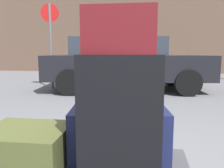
% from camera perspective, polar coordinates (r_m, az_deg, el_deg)
% --- Properties ---
extents(suitcase_black_stacked_top, '(0.46, 0.28, 0.69)m').
position_cam_1_polar(suitcase_black_stacked_top, '(1.24, 1.86, -8.79)').
color(suitcase_black_stacked_top, black).
rests_on(suitcase_black_stacked_top, luggage_cart).
extents(suitcase_olive_rear_right, '(0.53, 0.44, 0.24)m').
position_cam_1_polar(suitcase_olive_rear_right, '(1.55, -20.91, -14.70)').
color(suitcase_olive_rear_right, '#4C5128').
rests_on(suitcase_olive_rear_right, luggage_cart).
extents(duffel_bag_navy_front_left, '(0.67, 0.41, 0.34)m').
position_cam_1_polar(duffel_bag_navy_front_left, '(1.52, 1.81, -12.57)').
color(duffel_bag_navy_front_left, '#191E47').
rests_on(duffel_bag_navy_front_left, luggage_cart).
extents(duffel_bag_maroon_topmost_pile, '(0.38, 0.21, 0.24)m').
position_cam_1_polar(duffel_bag_maroon_topmost_pile, '(1.19, 1.97, 13.27)').
color(duffel_bag_maroon_topmost_pile, maroon).
rests_on(duffel_bag_maroon_topmost_pile, suitcase_black_stacked_top).
extents(parked_car, '(4.50, 2.36, 1.42)m').
position_cam_1_polar(parked_car, '(6.20, 3.32, 5.47)').
color(parked_car, black).
rests_on(parked_car, ground_plane).
extents(bollard_kerb_near, '(0.22, 0.22, 0.57)m').
position_cam_1_polar(bollard_kerb_near, '(9.33, 19.15, 2.99)').
color(bollard_kerb_near, '#383838').
rests_on(bollard_kerb_near, ground_plane).
extents(no_parking_sign, '(0.49, 0.12, 2.37)m').
position_cam_1_polar(no_parking_sign, '(6.62, -15.35, 11.48)').
color(no_parking_sign, slate).
rests_on(no_parking_sign, ground_plane).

